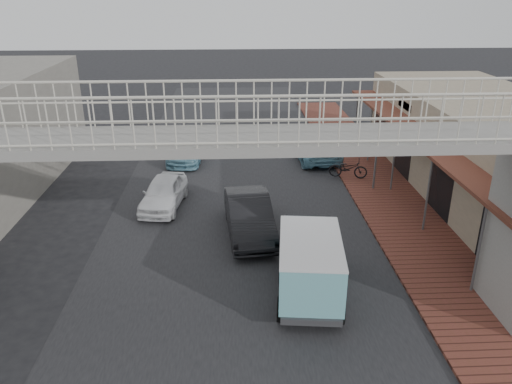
{
  "coord_description": "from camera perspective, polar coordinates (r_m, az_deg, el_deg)",
  "views": [
    {
      "loc": [
        -0.12,
        -15.26,
        8.45
      ],
      "look_at": [
        0.68,
        0.84,
        1.8
      ],
      "focal_mm": 35.0,
      "sensor_mm": 36.0,
      "label": 1
    }
  ],
  "objects": [
    {
      "name": "arrow_sign",
      "position": [
        22.1,
        15.53,
        5.66
      ],
      "size": [
        1.7,
        1.16,
        2.83
      ],
      "rotation": [
        0.0,
        0.0,
        -0.42
      ],
      "color": "#59595B",
      "rests_on": "sidewalk"
    },
    {
      "name": "angkot_van",
      "position": [
        14.52,
        6.17,
        -7.61
      ],
      "size": [
        2.17,
        4.07,
        1.91
      ],
      "rotation": [
        0.0,
        0.0,
        -0.11
      ],
      "color": "black",
      "rests_on": "ground"
    },
    {
      "name": "dark_sedan",
      "position": [
        18.18,
        -0.8,
        -2.71
      ],
      "size": [
        1.9,
        4.53,
        1.45
      ],
      "primitive_type": "imported",
      "rotation": [
        0.0,
        0.0,
        0.08
      ],
      "color": "black",
      "rests_on": "ground"
    },
    {
      "name": "road_strip",
      "position": [
        17.44,
        -2.12,
        -6.56
      ],
      "size": [
        10.0,
        60.0,
        0.01
      ],
      "primitive_type": "cube",
      "color": "black",
      "rests_on": "ground"
    },
    {
      "name": "footbridge",
      "position": [
        12.43,
        -2.04,
        -2.69
      ],
      "size": [
        16.4,
        2.4,
        6.34
      ],
      "color": "gray",
      "rests_on": "ground"
    },
    {
      "name": "ground",
      "position": [
        17.44,
        -2.12,
        -6.57
      ],
      "size": [
        120.0,
        120.0,
        0.0
      ],
      "primitive_type": "plane",
      "color": "black",
      "rests_on": "ground"
    },
    {
      "name": "motorcycle_near",
      "position": [
        23.82,
        10.48,
        2.71
      ],
      "size": [
        1.88,
        1.04,
        0.94
      ],
      "primitive_type": "imported",
      "rotation": [
        0.0,
        0.0,
        1.32
      ],
      "color": "black",
      "rests_on": "sidewalk"
    },
    {
      "name": "motorcycle_far",
      "position": [
        28.35,
        11.45,
        5.78
      ],
      "size": [
        1.51,
        1.05,
        0.89
      ],
      "primitive_type": "imported",
      "rotation": [
        0.0,
        0.0,
        1.1
      ],
      "color": "black",
      "rests_on": "sidewalk"
    },
    {
      "name": "shophouse_row",
      "position": [
        23.13,
        25.99,
        3.95
      ],
      "size": [
        7.2,
        18.0,
        4.0
      ],
      "color": "gray",
      "rests_on": "ground"
    },
    {
      "name": "white_hatchback",
      "position": [
        20.82,
        -10.51,
        -0.06
      ],
      "size": [
        1.93,
        3.82,
        1.25
      ],
      "primitive_type": "imported",
      "rotation": [
        0.0,
        0.0,
        -0.13
      ],
      "color": "white",
      "rests_on": "ground"
    },
    {
      "name": "angkot_curb",
      "position": [
        26.51,
        6.68,
        5.06
      ],
      "size": [
        2.44,
        4.54,
        1.21
      ],
      "primitive_type": "imported",
      "rotation": [
        0.0,
        0.0,
        3.24
      ],
      "color": "#70ACC3",
      "rests_on": "ground"
    },
    {
      "name": "sidewalk",
      "position": [
        21.16,
        15.64,
        -1.85
      ],
      "size": [
        3.0,
        40.0,
        0.1
      ],
      "primitive_type": "cube",
      "color": "brown",
      "rests_on": "ground"
    },
    {
      "name": "angkot_far",
      "position": [
        26.38,
        -7.8,
        4.87
      ],
      "size": [
        2.13,
        4.21,
        1.17
      ],
      "primitive_type": "imported",
      "rotation": [
        0.0,
        0.0,
        -0.12
      ],
      "color": "#679DB3",
      "rests_on": "ground"
    }
  ]
}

